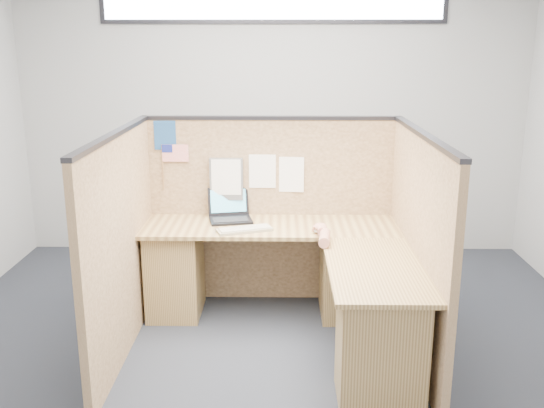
{
  "coord_description": "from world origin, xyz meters",
  "views": [
    {
      "loc": [
        0.08,
        -3.77,
        2.09
      ],
      "look_at": [
        0.02,
        0.5,
        0.95
      ],
      "focal_mm": 40.0,
      "sensor_mm": 36.0,
      "label": 1
    }
  ],
  "objects_px": {
    "l_desk": "(295,286)",
    "mouse": "(320,230)",
    "laptop": "(231,212)",
    "keyboard": "(245,230)"
  },
  "relations": [
    {
      "from": "l_desk",
      "to": "mouse",
      "type": "xyz_separation_m",
      "value": [
        0.19,
        0.19,
        0.36
      ]
    },
    {
      "from": "keyboard",
      "to": "laptop",
      "type": "bearing_deg",
      "value": 91.07
    },
    {
      "from": "l_desk",
      "to": "laptop",
      "type": "bearing_deg",
      "value": 131.69
    },
    {
      "from": "l_desk",
      "to": "laptop",
      "type": "relative_size",
      "value": 5.28
    },
    {
      "from": "laptop",
      "to": "mouse",
      "type": "height_order",
      "value": "laptop"
    },
    {
      "from": "l_desk",
      "to": "mouse",
      "type": "height_order",
      "value": "mouse"
    },
    {
      "from": "laptop",
      "to": "mouse",
      "type": "bearing_deg",
      "value": -39.85
    },
    {
      "from": "l_desk",
      "to": "mouse",
      "type": "distance_m",
      "value": 0.45
    },
    {
      "from": "laptop",
      "to": "keyboard",
      "type": "bearing_deg",
      "value": -80.6
    },
    {
      "from": "laptop",
      "to": "mouse",
      "type": "xyz_separation_m",
      "value": [
        0.69,
        -0.37,
        -0.03
      ]
    }
  ]
}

